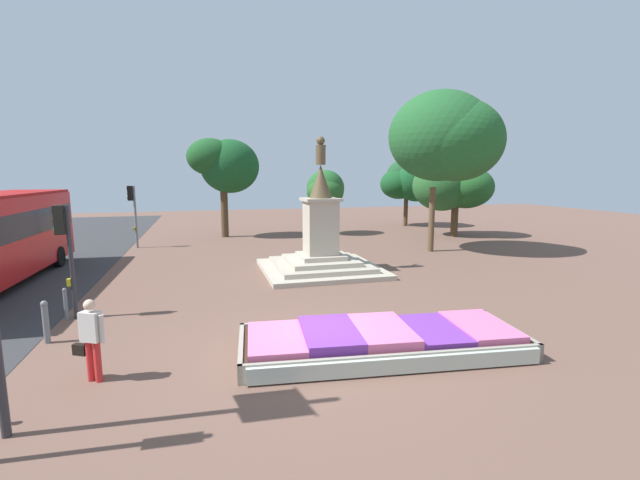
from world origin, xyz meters
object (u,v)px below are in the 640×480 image
at_px(statue_monument, 321,246).
at_px(kerb_bollard_north, 66,303).
at_px(traffic_light_mid_block, 65,241).
at_px(kerb_bollard_mid_b, 46,321).
at_px(flower_planter, 381,341).
at_px(traffic_light_far_corner, 133,205).
at_px(pedestrian_with_handbag, 91,336).

distance_m(statue_monument, kerb_bollard_north, 9.42).
relative_size(traffic_light_mid_block, kerb_bollard_mid_b, 3.03).
bearing_deg(traffic_light_mid_block, statue_monument, 25.21).
bearing_deg(traffic_light_mid_block, flower_planter, -30.45).
height_order(traffic_light_mid_block, traffic_light_far_corner, traffic_light_far_corner).
xyz_separation_m(pedestrian_with_handbag, kerb_bollard_mid_b, (-1.55, 2.41, -0.38)).
relative_size(statue_monument, traffic_light_mid_block, 1.73).
height_order(flower_planter, pedestrian_with_handbag, pedestrian_with_handbag).
bearing_deg(pedestrian_with_handbag, statue_monument, 49.93).
distance_m(statue_monument, kerb_bollard_mid_b, 10.24).
relative_size(pedestrian_with_handbag, kerb_bollard_mid_b, 1.57).
xyz_separation_m(traffic_light_mid_block, kerb_bollard_mid_b, (-0.05, -1.83, -1.67)).
bearing_deg(traffic_light_mid_block, traffic_light_far_corner, 90.00).
xyz_separation_m(kerb_bollard_mid_b, kerb_bollard_north, (-0.05, 1.74, -0.08)).
bearing_deg(pedestrian_with_handbag, kerb_bollard_north, 111.07).
bearing_deg(statue_monument, kerb_bollard_north, -154.56).
height_order(flower_planter, traffic_light_far_corner, traffic_light_far_corner).
bearing_deg(kerb_bollard_north, traffic_light_mid_block, 41.79).
height_order(kerb_bollard_mid_b, kerb_bollard_north, kerb_bollard_mid_b).
xyz_separation_m(flower_planter, traffic_light_far_corner, (-7.53, 16.64, 2.11)).
relative_size(statue_monument, kerb_bollard_mid_b, 5.25).
height_order(statue_monument, traffic_light_mid_block, statue_monument).
bearing_deg(statue_monument, flower_planter, -95.89).
distance_m(pedestrian_with_handbag, kerb_bollard_north, 4.47).
distance_m(traffic_light_mid_block, kerb_bollard_mid_b, 2.48).
bearing_deg(statue_monument, traffic_light_far_corner, 135.45).
bearing_deg(kerb_bollard_north, traffic_light_far_corner, 89.54).
bearing_deg(pedestrian_with_handbag, kerb_bollard_mid_b, 122.74).
height_order(statue_monument, traffic_light_far_corner, statue_monument).
xyz_separation_m(statue_monument, traffic_light_far_corner, (-8.39, 8.26, 1.32)).
bearing_deg(kerb_bollard_mid_b, flower_planter, -18.90).
distance_m(pedestrian_with_handbag, kerb_bollard_mid_b, 2.89).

